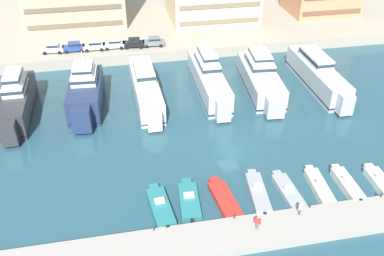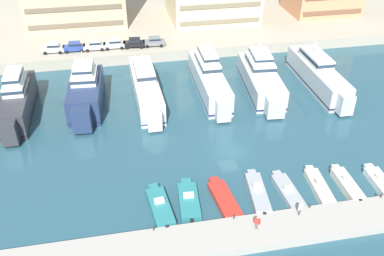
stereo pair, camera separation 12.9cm
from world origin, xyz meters
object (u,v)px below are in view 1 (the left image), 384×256
at_px(yacht_navy_mid_left, 86,93).
at_px(car_silver_far_left, 53,48).
at_px(car_silver_mid_left, 94,45).
at_px(pedestrian_mid_deck, 258,222).
at_px(motorboat_white_right, 380,181).
at_px(yacht_silver_mid_right, 318,74).
at_px(pedestrian_near_edge, 301,207).
at_px(car_black_center, 134,43).
at_px(yacht_ivory_center_left, 146,87).
at_px(motorboat_red_mid_left, 225,201).
at_px(car_silver_center_left, 114,44).
at_px(car_grey_center_right, 154,41).
at_px(motorboat_grey_center, 289,193).
at_px(motorboat_grey_center_left, 258,193).
at_px(car_blue_left, 74,47).
at_px(motorboat_teal_far_left, 160,207).
at_px(motorboat_cream_center_right, 320,188).
at_px(yacht_silver_center_right, 261,77).
at_px(motorboat_cream_mid_right, 347,184).
at_px(yacht_silver_center, 209,78).
at_px(motorboat_teal_left, 189,201).

xyz_separation_m(yacht_navy_mid_left, car_silver_far_left, (-6.13, 18.14, 0.43)).
distance_m(car_silver_mid_left, pedestrian_mid_deck, 51.06).
bearing_deg(motorboat_white_right, yacht_silver_mid_right, 82.09).
distance_m(yacht_navy_mid_left, pedestrian_near_edge, 37.17).
bearing_deg(car_black_center, yacht_ivory_center_left, -88.55).
height_order(yacht_navy_mid_left, yacht_ivory_center_left, yacht_navy_mid_left).
distance_m(yacht_ivory_center_left, motorboat_red_mid_left, 26.95).
xyz_separation_m(car_silver_center_left, pedestrian_mid_deck, (12.38, -48.52, -1.04)).
relative_size(motorboat_red_mid_left, motorboat_white_right, 1.33).
relative_size(motorboat_red_mid_left, car_grey_center_right, 1.95).
distance_m(yacht_ivory_center_left, yacht_silver_mid_right, 28.93).
relative_size(yacht_navy_mid_left, motorboat_grey_center, 2.01).
distance_m(motorboat_grey_center_left, car_black_center, 44.09).
bearing_deg(car_black_center, car_blue_left, 178.96).
bearing_deg(car_silver_mid_left, pedestrian_mid_deck, -71.65).
relative_size(yacht_navy_mid_left, motorboat_teal_far_left, 2.20).
bearing_deg(motorboat_cream_center_right, motorboat_grey_center, -178.71).
bearing_deg(yacht_navy_mid_left, yacht_silver_mid_right, -0.42).
xyz_separation_m(yacht_silver_center_right, motorboat_cream_center_right, (-1.27, -25.71, -1.82)).
bearing_deg(motorboat_cream_mid_right, yacht_silver_center, 111.87).
height_order(motorboat_white_right, car_grey_center_right, car_grey_center_right).
bearing_deg(yacht_silver_mid_right, car_silver_center_left, 151.05).
bearing_deg(yacht_ivory_center_left, car_grey_center_right, 78.65).
bearing_deg(motorboat_teal_far_left, motorboat_cream_mid_right, -0.97).
relative_size(car_blue_left, car_grey_center_right, 0.99).
relative_size(yacht_silver_center, motorboat_cream_mid_right, 3.02).
height_order(motorboat_white_right, pedestrian_near_edge, pedestrian_near_edge).
xyz_separation_m(motorboat_cream_center_right, car_silver_mid_left, (-25.62, 43.31, 2.52)).
xyz_separation_m(yacht_ivory_center_left, pedestrian_mid_deck, (8.24, -31.39, -0.22)).
distance_m(motorboat_grey_center, motorboat_cream_center_right, 3.85).
bearing_deg(yacht_silver_mid_right, pedestrian_mid_deck, -124.37).
bearing_deg(yacht_ivory_center_left, motorboat_grey_center, -62.11).
distance_m(motorboat_cream_mid_right, car_black_center, 48.37).
height_order(yacht_silver_center, motorboat_teal_left, yacht_silver_center).
xyz_separation_m(yacht_ivory_center_left, motorboat_cream_center_right, (17.79, -26.25, -1.70)).
bearing_deg(motorboat_grey_center, motorboat_teal_left, 176.08).
height_order(motorboat_red_mid_left, car_black_center, car_black_center).
bearing_deg(pedestrian_mid_deck, motorboat_red_mid_left, 110.41).
height_order(motorboat_grey_center_left, motorboat_grey_center, motorboat_grey_center_left).
xyz_separation_m(motorboat_white_right, car_blue_left, (-36.99, 43.66, 2.52)).
distance_m(yacht_navy_mid_left, yacht_silver_center, 19.84).
height_order(yacht_silver_mid_right, motorboat_grey_center_left, yacht_silver_mid_right).
distance_m(motorboat_red_mid_left, motorboat_white_right, 19.10).
xyz_separation_m(car_silver_far_left, car_silver_center_left, (11.30, -0.13, 0.00)).
distance_m(motorboat_teal_far_left, car_silver_mid_left, 43.51).
bearing_deg(yacht_silver_center_right, car_silver_mid_left, 146.80).
height_order(motorboat_red_mid_left, pedestrian_mid_deck, pedestrian_mid_deck).
distance_m(motorboat_teal_left, motorboat_white_right, 23.21).
distance_m(yacht_ivory_center_left, car_grey_center_right, 17.22).
relative_size(yacht_silver_center, car_grey_center_right, 4.84).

